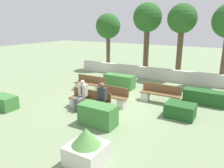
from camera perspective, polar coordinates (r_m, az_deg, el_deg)
The scene contains 17 objects.
ground_plane at distance 10.52m, azimuth -0.70°, elevation -5.47°, with size 60.00×60.00×0.00m, color gray.
perimeter_wall at distance 15.59m, azimuth 10.66°, elevation 2.78°, with size 11.92×0.30×0.79m.
bench_front at distance 9.92m, azimuth -5.95°, elevation -4.74°, with size 2.04×0.48×0.88m.
bench_left_side at distance 10.98m, azimuth 12.47°, elevation -3.02°, with size 1.96×0.48×0.88m.
bench_right_side at distance 10.44m, azimuth -0.38°, elevation -3.68°, with size 1.71×0.48×0.88m.
bench_back at distance 12.55m, azimuth -5.87°, elevation -0.38°, with size 1.87×0.48×0.88m.
person_seated_man at distance 9.87m, azimuth -8.03°, elevation -2.47°, with size 0.38×0.63×1.35m.
person_seated_woman at distance 9.28m, azimuth -2.98°, elevation -3.39°, with size 0.38×0.63×1.37m.
hedge_block_near_left at distance 8.40m, azimuth -3.72°, elevation -8.10°, with size 1.43×0.72×0.82m.
hedge_block_near_right at distance 11.44m, azimuth 23.22°, elevation -3.24°, with size 2.01×0.67×0.67m.
hedge_block_mid_left at distance 9.53m, azimuth 17.37°, elevation -6.61°, with size 1.18×0.84×0.59m.
hedge_block_mid_right at distance 11.11m, azimuth -26.37°, elevation -4.33°, with size 1.17×0.72×0.61m.
hedge_block_far_left at distance 13.18m, azimuth 1.93°, elevation 0.72°, with size 1.85×0.72×0.80m.
planter_corner_left at distance 6.31m, azimuth -6.69°, elevation -16.06°, with size 1.00×1.00×1.06m.
tree_leftmost at distance 18.22m, azimuth -1.02°, elevation 14.65°, with size 1.99×1.99×4.55m.
tree_center_left at distance 16.34m, azimuth 9.23°, elevation 16.30°, with size 2.04×2.04×5.20m.
tree_center_right at distance 15.62m, azimuth 17.83°, elevation 15.43°, with size 1.93×1.93×5.05m.
Camera 1 is at (5.08, -8.40, 3.79)m, focal length 35.00 mm.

